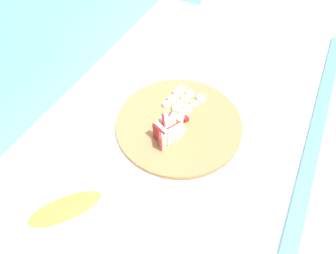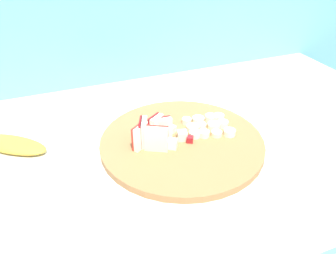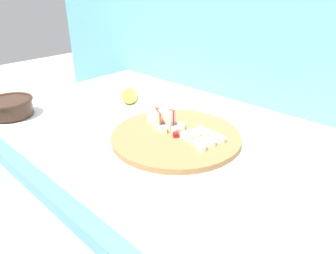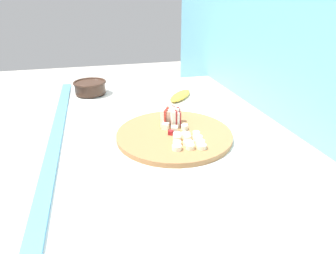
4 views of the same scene
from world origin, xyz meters
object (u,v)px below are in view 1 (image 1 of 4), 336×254
(apple_wedge_fan, at_px, (166,131))
(banana_slice_rows, at_px, (183,101))
(apple_dice_pile, at_px, (176,122))
(banana_peel, at_px, (65,208))
(cutting_board, at_px, (178,123))

(apple_wedge_fan, relative_size, banana_slice_rows, 0.82)
(banana_slice_rows, bearing_deg, apple_wedge_fan, -174.39)
(banana_slice_rows, bearing_deg, apple_dice_pile, -169.11)
(apple_wedge_fan, xyz_separation_m, apple_dice_pile, (0.06, -0.00, -0.02))
(banana_peel, bearing_deg, cutting_board, -19.64)
(apple_dice_pile, bearing_deg, banana_peel, 160.17)
(cutting_board, bearing_deg, banana_slice_rows, 14.51)
(cutting_board, bearing_deg, apple_dice_pile, 166.32)
(apple_dice_pile, xyz_separation_m, banana_peel, (-0.35, 0.13, -0.02))
(cutting_board, height_order, apple_dice_pile, apple_dice_pile)
(apple_dice_pile, bearing_deg, apple_wedge_fan, 177.09)
(apple_wedge_fan, xyz_separation_m, banana_slice_rows, (0.14, 0.01, -0.02))
(apple_wedge_fan, relative_size, banana_peel, 0.54)
(cutting_board, distance_m, banana_peel, 0.38)
(apple_dice_pile, distance_m, banana_slice_rows, 0.09)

